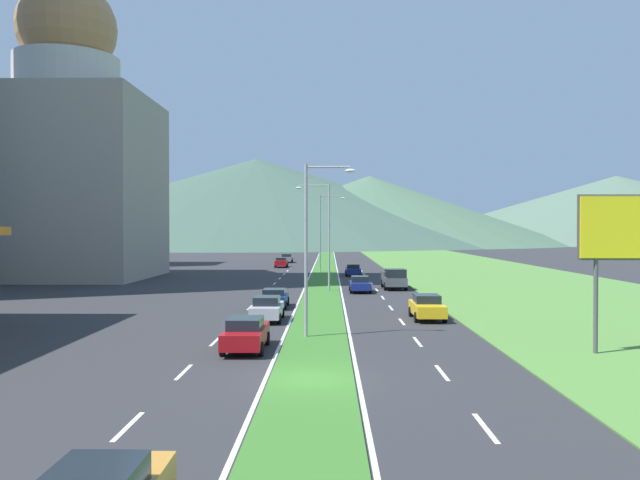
{
  "coord_description": "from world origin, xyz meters",
  "views": [
    {
      "loc": [
        0.66,
        -24.24,
        5.63
      ],
      "look_at": [
        -0.49,
        54.92,
        4.41
      ],
      "focal_mm": 36.48,
      "sensor_mm": 36.0,
      "label": 1
    }
  ],
  "objects_px": {
    "car_7": "(267,308)",
    "car_1": "(274,298)",
    "street_lamp_near": "(311,238)",
    "car_3": "(353,270)",
    "street_lamp_far": "(323,228)",
    "car_0": "(281,262)",
    "pickup_truck_0": "(394,279)",
    "car_4": "(246,333)",
    "car_5": "(287,258)",
    "street_lamp_mid": "(325,229)",
    "car_8": "(360,284)",
    "car_2": "(427,307)",
    "billboard_roadside": "(636,235)"
  },
  "relations": [
    {
      "from": "car_7",
      "to": "car_1",
      "type": "bearing_deg",
      "value": 1.07
    },
    {
      "from": "street_lamp_near",
      "to": "car_3",
      "type": "xyz_separation_m",
      "value": [
        3.85,
        45.97,
        -4.46
      ]
    },
    {
      "from": "street_lamp_far",
      "to": "car_0",
      "type": "relative_size",
      "value": 2.28
    },
    {
      "from": "car_3",
      "to": "pickup_truck_0",
      "type": "xyz_separation_m",
      "value": [
        3.25,
        -18.1,
        0.25
      ]
    },
    {
      "from": "street_lamp_far",
      "to": "car_1",
      "type": "height_order",
      "value": "street_lamp_far"
    },
    {
      "from": "street_lamp_far",
      "to": "car_4",
      "type": "xyz_separation_m",
      "value": [
        -3.02,
        -55.85,
        -5.09
      ]
    },
    {
      "from": "car_1",
      "to": "car_5",
      "type": "distance_m",
      "value": 65.16
    },
    {
      "from": "street_lamp_mid",
      "to": "car_1",
      "type": "distance_m",
      "value": 14.4
    },
    {
      "from": "car_7",
      "to": "car_8",
      "type": "height_order",
      "value": "car_7"
    },
    {
      "from": "street_lamp_near",
      "to": "car_7",
      "type": "bearing_deg",
      "value": 115.24
    },
    {
      "from": "car_0",
      "to": "pickup_truck_0",
      "type": "distance_m",
      "value": 38.18
    },
    {
      "from": "street_lamp_near",
      "to": "car_1",
      "type": "distance_m",
      "value": 14.2
    },
    {
      "from": "car_0",
      "to": "car_5",
      "type": "relative_size",
      "value": 0.94
    },
    {
      "from": "car_2",
      "to": "car_4",
      "type": "bearing_deg",
      "value": -43.38
    },
    {
      "from": "car_3",
      "to": "car_7",
      "type": "distance_m",
      "value": 40.35
    },
    {
      "from": "pickup_truck_0",
      "to": "car_4",
      "type": "bearing_deg",
      "value": -17.74
    },
    {
      "from": "street_lamp_near",
      "to": "car_3",
      "type": "distance_m",
      "value": 46.35
    },
    {
      "from": "car_3",
      "to": "car_8",
      "type": "distance_m",
      "value": 21.19
    },
    {
      "from": "street_lamp_far",
      "to": "car_0",
      "type": "distance_m",
      "value": 13.99
    },
    {
      "from": "street_lamp_near",
      "to": "street_lamp_far",
      "type": "xyz_separation_m",
      "value": [
        0.05,
        52.24,
        0.68
      ]
    },
    {
      "from": "car_1",
      "to": "car_8",
      "type": "relative_size",
      "value": 1.03
    },
    {
      "from": "car_0",
      "to": "car_3",
      "type": "xyz_separation_m",
      "value": [
        10.14,
        -17.66,
        -0.05
      ]
    },
    {
      "from": "car_1",
      "to": "pickup_truck_0",
      "type": "xyz_separation_m",
      "value": [
        10.15,
        14.76,
        0.27
      ]
    },
    {
      "from": "car_0",
      "to": "car_8",
      "type": "relative_size",
      "value": 1.08
    },
    {
      "from": "street_lamp_mid",
      "to": "car_3",
      "type": "distance_m",
      "value": 20.7
    },
    {
      "from": "car_4",
      "to": "car_5",
      "type": "distance_m",
      "value": 81.87
    },
    {
      "from": "street_lamp_far",
      "to": "car_5",
      "type": "height_order",
      "value": "street_lamp_far"
    },
    {
      "from": "pickup_truck_0",
      "to": "street_lamp_far",
      "type": "bearing_deg",
      "value": -163.85
    },
    {
      "from": "car_8",
      "to": "car_2",
      "type": "bearing_deg",
      "value": 10.8
    },
    {
      "from": "car_2",
      "to": "car_7",
      "type": "xyz_separation_m",
      "value": [
        -10.01,
        -0.84,
        -0.01
      ]
    },
    {
      "from": "car_4",
      "to": "car_5",
      "type": "relative_size",
      "value": 0.99
    },
    {
      "from": "billboard_roadside",
      "to": "street_lamp_near",
      "type": "bearing_deg",
      "value": 163.18
    },
    {
      "from": "billboard_roadside",
      "to": "car_5",
      "type": "xyz_separation_m",
      "value": [
        -21.15,
        82.64,
        -4.65
      ]
    },
    {
      "from": "car_5",
      "to": "car_7",
      "type": "distance_m",
      "value": 72.08
    },
    {
      "from": "car_1",
      "to": "car_2",
      "type": "distance_m",
      "value": 11.82
    },
    {
      "from": "street_lamp_mid",
      "to": "car_2",
      "type": "height_order",
      "value": "street_lamp_mid"
    },
    {
      "from": "street_lamp_near",
      "to": "pickup_truck_0",
      "type": "bearing_deg",
      "value": 75.71
    },
    {
      "from": "car_8",
      "to": "pickup_truck_0",
      "type": "relative_size",
      "value": 0.77
    },
    {
      "from": "street_lamp_mid",
      "to": "street_lamp_far",
      "type": "xyz_separation_m",
      "value": [
        -0.53,
        26.1,
        0.2
      ]
    },
    {
      "from": "car_4",
      "to": "car_1",
      "type": "bearing_deg",
      "value": 0.26
    },
    {
      "from": "car_3",
      "to": "pickup_truck_0",
      "type": "height_order",
      "value": "pickup_truck_0"
    },
    {
      "from": "car_0",
      "to": "car_3",
      "type": "bearing_deg",
      "value": -150.13
    },
    {
      "from": "car_7",
      "to": "car_8",
      "type": "distance_m",
      "value": 19.73
    },
    {
      "from": "street_lamp_far",
      "to": "street_lamp_near",
      "type": "bearing_deg",
      "value": -90.05
    },
    {
      "from": "street_lamp_far",
      "to": "car_4",
      "type": "distance_m",
      "value": 56.16
    },
    {
      "from": "car_0",
      "to": "car_4",
      "type": "height_order",
      "value": "car_4"
    },
    {
      "from": "street_lamp_far",
      "to": "car_3",
      "type": "distance_m",
      "value": 8.96
    },
    {
      "from": "car_5",
      "to": "pickup_truck_0",
      "type": "height_order",
      "value": "pickup_truck_0"
    },
    {
      "from": "street_lamp_mid",
      "to": "car_8",
      "type": "bearing_deg",
      "value": -23.46
    },
    {
      "from": "car_5",
      "to": "car_7",
      "type": "bearing_deg",
      "value": -177.2
    }
  ]
}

